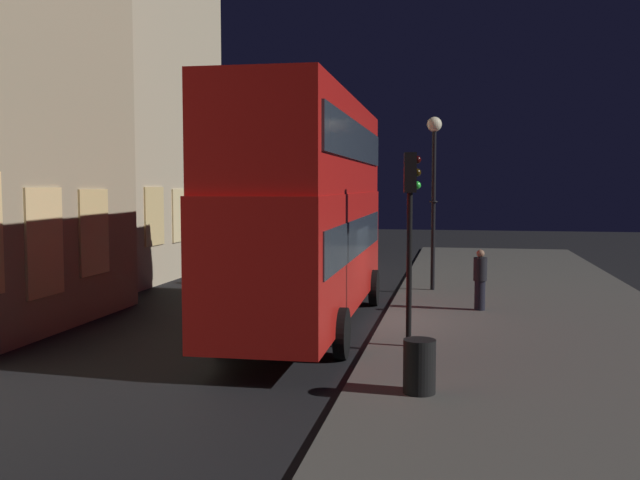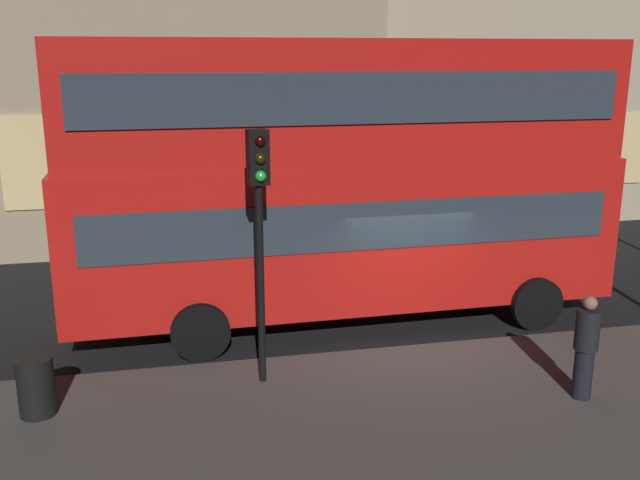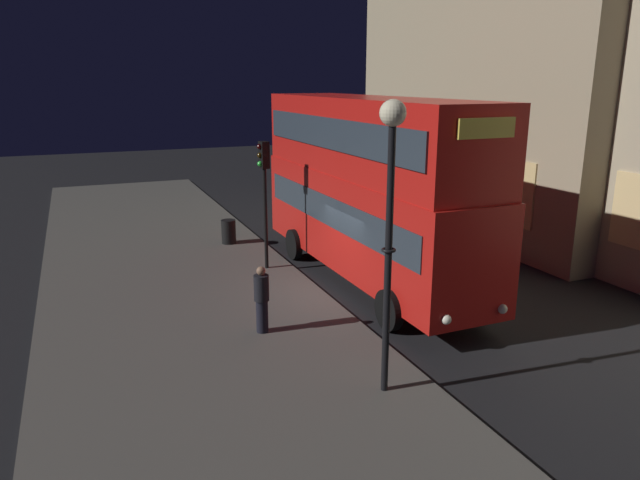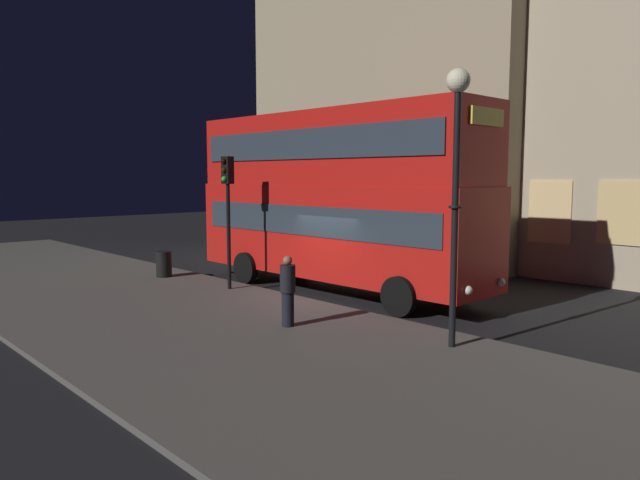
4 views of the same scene
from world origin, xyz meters
name	(u,v)px [view 1 (image 1 of 4)]	position (x,y,z in m)	size (l,w,h in m)	color
ground_plane	(364,323)	(0.00, 0.00, 0.00)	(80.00, 80.00, 0.00)	black
sidewalk_slab	(538,327)	(0.00, -4.37, 0.06)	(44.00, 7.80, 0.12)	#4C4944
building_plain_facade	(55,62)	(5.25, 11.86, 7.98)	(15.08, 7.58, 15.95)	tan
double_decker_bus	(308,203)	(-0.97, 1.29, 3.16)	(11.03, 2.93, 5.66)	red
traffic_light_near_kerb	(411,208)	(-2.99, -1.37, 3.11)	(0.35, 0.38, 4.17)	black
traffic_light_far_side	(276,205)	(8.62, 4.61, 2.85)	(0.32, 0.36, 3.96)	black
street_lamp	(434,166)	(5.52, -1.57, 4.23)	(0.49, 0.49, 5.71)	black
pedestrian	(480,279)	(1.86, -3.00, 0.98)	(0.37, 0.37, 1.69)	black
litter_bin	(419,366)	(-6.46, -1.76, 0.57)	(0.55, 0.55, 0.91)	black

